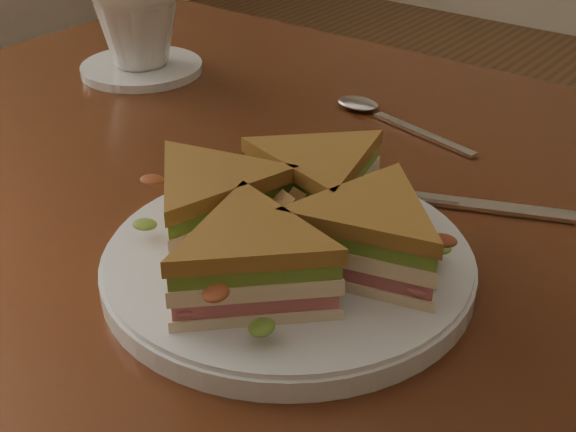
{
  "coord_description": "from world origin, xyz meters",
  "views": [
    {
      "loc": [
        0.31,
        -0.49,
        1.09
      ],
      "look_at": [
        0.01,
        -0.1,
        0.8
      ],
      "focal_mm": 50.0,
      "sensor_mm": 36.0,
      "label": 1
    }
  ],
  "objects": [
    {
      "name": "saucer",
      "position": [
        -0.39,
        0.14,
        0.76
      ],
      "size": [
        0.15,
        0.15,
        0.01
      ],
      "primitive_type": "cylinder",
      "color": "white",
      "rests_on": "table"
    },
    {
      "name": "crisps_mound",
      "position": [
        0.01,
        -0.1,
        0.79
      ],
      "size": [
        0.09,
        0.09,
        0.05
      ],
      "primitive_type": null,
      "color": "#B04B16",
      "rests_on": "plate"
    },
    {
      "name": "sandwich_wedges",
      "position": [
        0.01,
        -0.1,
        0.8
      ],
      "size": [
        0.28,
        0.28,
        0.06
      ],
      "color": "#FFE5BC",
      "rests_on": "plate"
    },
    {
      "name": "table",
      "position": [
        0.0,
        0.0,
        0.65
      ],
      "size": [
        1.2,
        0.8,
        0.75
      ],
      "color": "#3C1B0D",
      "rests_on": "ground"
    },
    {
      "name": "coffee_cup",
      "position": [
        -0.39,
        0.14,
        0.81
      ],
      "size": [
        0.11,
        0.11,
        0.1
      ],
      "primitive_type": "imported",
      "rotation": [
        0.0,
        0.0,
        0.03
      ],
      "color": "white",
      "rests_on": "saucer"
    },
    {
      "name": "knife",
      "position": [
        0.11,
        0.09,
        0.75
      ],
      "size": [
        0.2,
        0.09,
        0.0
      ],
      "rotation": [
        0.0,
        0.0,
        0.39
      ],
      "color": "silver",
      "rests_on": "table"
    },
    {
      "name": "spoon",
      "position": [
        -0.1,
        0.19,
        0.75
      ],
      "size": [
        0.18,
        0.06,
        0.01
      ],
      "rotation": [
        0.0,
        0.0,
        -0.23
      ],
      "color": "silver",
      "rests_on": "table"
    },
    {
      "name": "plate",
      "position": [
        0.01,
        -0.1,
        0.76
      ],
      "size": [
        0.27,
        0.27,
        0.02
      ],
      "primitive_type": "cylinder",
      "color": "white",
      "rests_on": "table"
    }
  ]
}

